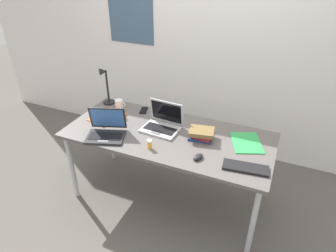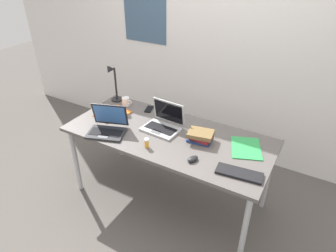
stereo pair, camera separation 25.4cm
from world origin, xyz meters
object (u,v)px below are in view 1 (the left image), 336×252
object	(u,v)px
external_keyboard	(245,168)
paper_folder_mid_desk	(246,143)
book_stack	(202,134)
laptop_near_lamp	(162,124)
desk_lamp	(105,87)
paper_folder_front_right	(107,117)
coffee_mug	(119,104)
cell_phone	(144,110)
pill_bottle	(150,144)
laptop_mid_desk	(106,131)
computer_mouse	(198,157)

from	to	relation	value
external_keyboard	paper_folder_mid_desk	xyz separation A→B (m)	(-0.05, 0.34, -0.01)
book_stack	laptop_near_lamp	bearing A→B (deg)	177.22
desk_lamp	laptop_near_lamp	bearing A→B (deg)	-16.91
laptop_near_lamp	paper_folder_front_right	world-z (taller)	laptop_near_lamp
book_stack	coffee_mug	distance (m)	0.96
desk_lamp	cell_phone	bearing A→B (deg)	2.99
paper_folder_front_right	desk_lamp	bearing A→B (deg)	123.27
laptop_near_lamp	paper_folder_mid_desk	distance (m)	0.74
desk_lamp	external_keyboard	world-z (taller)	desk_lamp
coffee_mug	paper_folder_front_right	bearing A→B (deg)	-91.14
book_stack	paper_folder_mid_desk	xyz separation A→B (m)	(0.36, 0.09, -0.04)
cell_phone	paper_folder_front_right	distance (m)	0.36
pill_bottle	paper_folder_mid_desk	distance (m)	0.80
desk_lamp	book_stack	bearing A→B (deg)	-12.24
coffee_mug	paper_folder_mid_desk	bearing A→B (deg)	-5.61
pill_bottle	paper_folder_front_right	distance (m)	0.67
laptop_near_lamp	paper_folder_mid_desk	size ratio (longest dim) A/B	1.10
laptop_mid_desk	book_stack	size ratio (longest dim) A/B	1.67
paper_folder_front_right	coffee_mug	distance (m)	0.22
computer_mouse	book_stack	xyz separation A→B (m)	(-0.06, 0.27, 0.03)
desk_lamp	laptop_near_lamp	world-z (taller)	desk_lamp
cell_phone	coffee_mug	xyz separation A→B (m)	(-0.25, -0.04, 0.04)
pill_bottle	book_stack	size ratio (longest dim) A/B	0.34
laptop_mid_desk	paper_folder_mid_desk	bearing A→B (deg)	17.84
paper_folder_mid_desk	external_keyboard	bearing A→B (deg)	-80.84
book_stack	coffee_mug	world-z (taller)	book_stack
laptop_near_lamp	pill_bottle	xyz separation A→B (m)	(0.03, -0.32, -0.01)
paper_folder_front_right	laptop_mid_desk	bearing A→B (deg)	-58.16
laptop_mid_desk	coffee_mug	distance (m)	0.52
pill_bottle	book_stack	distance (m)	0.45
desk_lamp	cell_phone	xyz separation A→B (m)	(0.41, 0.02, -0.19)
desk_lamp	paper_folder_mid_desk	xyz separation A→B (m)	(1.45, -0.15, -0.19)
book_stack	paper_folder_front_right	distance (m)	0.94
laptop_mid_desk	coffee_mug	bearing A→B (deg)	108.87
book_stack	cell_phone	bearing A→B (deg)	159.20
external_keyboard	cell_phone	distance (m)	1.21
desk_lamp	book_stack	xyz separation A→B (m)	(1.09, -0.24, -0.15)
computer_mouse	cell_phone	bearing A→B (deg)	164.87
computer_mouse	paper_folder_mid_desk	xyz separation A→B (m)	(0.30, 0.36, -0.01)
paper_folder_front_right	coffee_mug	xyz separation A→B (m)	(0.00, 0.21, 0.04)
laptop_near_lamp	paper_folder_front_right	bearing A→B (deg)	-178.27
paper_folder_mid_desk	laptop_mid_desk	bearing A→B (deg)	-162.16
desk_lamp	paper_folder_front_right	distance (m)	0.34
external_keyboard	book_stack	size ratio (longest dim) A/B	1.43
external_keyboard	computer_mouse	bearing A→B (deg)	176.94
laptop_near_lamp	external_keyboard	size ratio (longest dim) A/B	1.03
laptop_mid_desk	paper_folder_front_right	distance (m)	0.33
external_keyboard	paper_folder_front_right	size ratio (longest dim) A/B	1.06
book_stack	external_keyboard	bearing A→B (deg)	-31.06
pill_bottle	coffee_mug	bearing A→B (deg)	139.10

